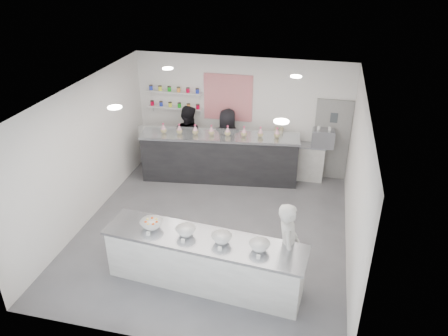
% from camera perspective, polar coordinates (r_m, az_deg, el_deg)
% --- Properties ---
extents(floor, '(6.00, 6.00, 0.00)m').
position_cam_1_polar(floor, '(9.37, -1.50, -8.12)').
color(floor, '#515156').
rests_on(floor, ground).
extents(ceiling, '(6.00, 6.00, 0.00)m').
position_cam_1_polar(ceiling, '(8.00, -1.77, 9.62)').
color(ceiling, white).
rests_on(ceiling, floor).
extents(back_wall, '(5.50, 0.00, 5.50)m').
position_cam_1_polar(back_wall, '(11.26, 2.29, 6.90)').
color(back_wall, white).
rests_on(back_wall, floor).
extents(left_wall, '(0.00, 6.00, 6.00)m').
position_cam_1_polar(left_wall, '(9.60, -17.71, 1.78)').
color(left_wall, white).
rests_on(left_wall, floor).
extents(right_wall, '(0.00, 6.00, 6.00)m').
position_cam_1_polar(right_wall, '(8.38, 16.88, -1.95)').
color(right_wall, white).
rests_on(right_wall, floor).
extents(back_door, '(0.88, 0.04, 2.10)m').
position_cam_1_polar(back_door, '(11.23, 13.83, 3.56)').
color(back_door, gray).
rests_on(back_door, floor).
extents(pattern_panel, '(1.25, 0.03, 1.20)m').
position_cam_1_polar(pattern_panel, '(11.16, 0.53, 9.18)').
color(pattern_panel, red).
rests_on(pattern_panel, back_wall).
extents(jar_shelf_lower, '(1.45, 0.22, 0.04)m').
position_cam_1_polar(jar_shelf_lower, '(11.58, -6.40, 7.86)').
color(jar_shelf_lower, silver).
rests_on(jar_shelf_lower, back_wall).
extents(jar_shelf_upper, '(1.45, 0.22, 0.04)m').
position_cam_1_polar(jar_shelf_upper, '(11.44, -6.51, 9.84)').
color(jar_shelf_upper, silver).
rests_on(jar_shelf_upper, back_wall).
extents(preserve_jars, '(1.45, 0.10, 0.56)m').
position_cam_1_polar(preserve_jars, '(11.47, -6.51, 9.15)').
color(preserve_jars, red).
rests_on(preserve_jars, jar_shelf_lower).
extents(downlight_0, '(0.24, 0.24, 0.02)m').
position_cam_1_polar(downlight_0, '(7.62, -14.08, 7.69)').
color(downlight_0, white).
rests_on(downlight_0, ceiling).
extents(downlight_1, '(0.24, 0.24, 0.02)m').
position_cam_1_polar(downlight_1, '(6.84, 7.50, 6.05)').
color(downlight_1, white).
rests_on(downlight_1, ceiling).
extents(downlight_2, '(0.24, 0.24, 0.02)m').
position_cam_1_polar(downlight_2, '(9.89, -7.37, 12.78)').
color(downlight_2, white).
rests_on(downlight_2, ceiling).
extents(downlight_3, '(0.24, 0.24, 0.02)m').
position_cam_1_polar(downlight_3, '(9.31, 9.39, 11.71)').
color(downlight_3, white).
rests_on(downlight_3, ceiling).
extents(prep_counter, '(3.61, 1.13, 0.97)m').
position_cam_1_polar(prep_counter, '(7.82, -2.61, -12.04)').
color(prep_counter, '#B4B4AF').
rests_on(prep_counter, floor).
extents(back_bar, '(3.98, 1.22, 1.22)m').
position_cam_1_polar(back_bar, '(11.01, -0.57, 1.36)').
color(back_bar, black).
rests_on(back_bar, floor).
extents(sneeze_guard, '(3.84, 0.52, 0.33)m').
position_cam_1_polar(sneeze_guard, '(10.37, -0.80, 4.36)').
color(sneeze_guard, white).
rests_on(sneeze_guard, back_bar).
extents(espresso_ledge, '(1.28, 0.41, 0.95)m').
position_cam_1_polar(espresso_ledge, '(11.30, 9.71, 0.91)').
color(espresso_ledge, '#B4B4AF').
rests_on(espresso_ledge, floor).
extents(espresso_machine, '(0.55, 0.38, 0.42)m').
position_cam_1_polar(espresso_machine, '(11.01, 12.82, 3.80)').
color(espresso_machine, '#93969E').
rests_on(espresso_machine, espresso_ledge).
extents(cup_stacks, '(0.24, 0.24, 0.38)m').
position_cam_1_polar(cup_stacks, '(11.06, 7.14, 4.28)').
color(cup_stacks, '#978860').
rests_on(cup_stacks, espresso_ledge).
extents(prep_bowls, '(2.34, 0.67, 0.14)m').
position_cam_1_polar(prep_bowls, '(7.47, -2.70, -8.76)').
color(prep_bowls, white).
rests_on(prep_bowls, prep_counter).
extents(label_cards, '(2.01, 0.04, 0.07)m').
position_cam_1_polar(label_cards, '(7.11, -3.43, -11.34)').
color(label_cards, white).
rests_on(label_cards, prep_counter).
extents(cookie_bags, '(2.94, 0.53, 0.27)m').
position_cam_1_polar(cookie_bags, '(10.70, -0.59, 4.92)').
color(cookie_bags, pink).
rests_on(cookie_bags, back_bar).
extents(woman_prep, '(0.47, 0.66, 1.69)m').
position_cam_1_polar(woman_prep, '(7.61, 8.28, -10.18)').
color(woman_prep, silver).
rests_on(woman_prep, floor).
extents(staff_left, '(0.98, 0.84, 1.78)m').
position_cam_1_polar(staff_left, '(11.44, -4.71, 3.88)').
color(staff_left, black).
rests_on(staff_left, floor).
extents(staff_right, '(0.87, 0.57, 1.77)m').
position_cam_1_polar(staff_right, '(11.19, 0.43, 3.38)').
color(staff_right, black).
rests_on(staff_right, floor).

